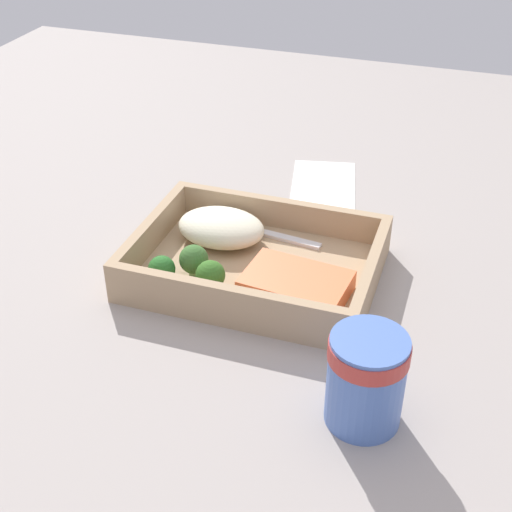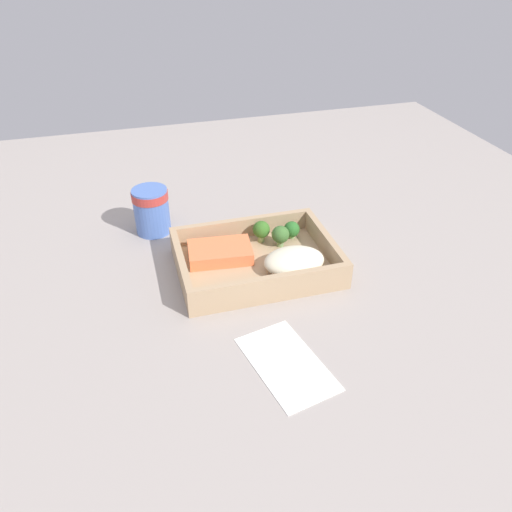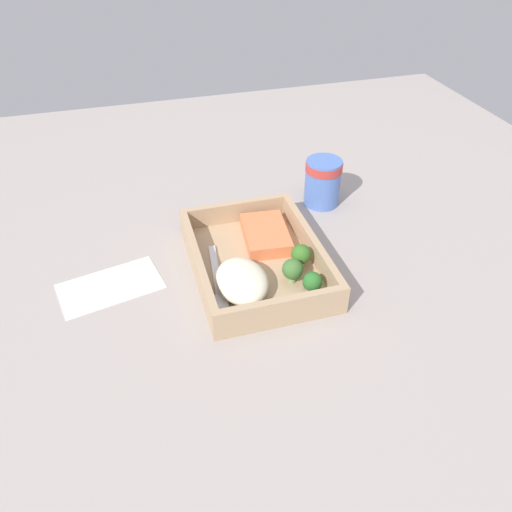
# 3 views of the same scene
# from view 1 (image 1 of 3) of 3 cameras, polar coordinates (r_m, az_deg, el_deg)

# --- Properties ---
(ground_plane) EXTENTS (1.60, 1.60, 0.02)m
(ground_plane) POSITION_cam_1_polar(r_m,az_deg,el_deg) (0.84, -0.00, -2.09)
(ground_plane) COLOR gray
(takeout_tray) EXTENTS (0.28, 0.20, 0.01)m
(takeout_tray) POSITION_cam_1_polar(r_m,az_deg,el_deg) (0.83, -0.00, -1.20)
(takeout_tray) COLOR tan
(takeout_tray) RESTS_ON ground_plane
(tray_rim) EXTENTS (0.28, 0.20, 0.04)m
(tray_rim) POSITION_cam_1_polar(r_m,az_deg,el_deg) (0.82, -0.00, 0.23)
(tray_rim) COLOR tan
(tray_rim) RESTS_ON takeout_tray
(salmon_fillet) EXTENTS (0.12, 0.09, 0.02)m
(salmon_fillet) POSITION_cam_1_polar(r_m,az_deg,el_deg) (0.78, 3.23, -2.31)
(salmon_fillet) COLOR #EA7345
(salmon_fillet) RESTS_ON takeout_tray
(mashed_potatoes) EXTENTS (0.11, 0.08, 0.04)m
(mashed_potatoes) POSITION_cam_1_polar(r_m,az_deg,el_deg) (0.87, -2.80, 2.29)
(mashed_potatoes) COLOR beige
(mashed_potatoes) RESTS_ON takeout_tray
(broccoli_floret_1) EXTENTS (0.03, 0.03, 0.03)m
(broccoli_floret_1) POSITION_cam_1_polar(r_m,az_deg,el_deg) (0.80, -7.55, -1.08)
(broccoli_floret_1) COLOR #73975A
(broccoli_floret_1) RESTS_ON takeout_tray
(broccoli_floret_2) EXTENTS (0.03, 0.03, 0.04)m
(broccoli_floret_2) POSITION_cam_1_polar(r_m,az_deg,el_deg) (0.80, -5.00, -0.32)
(broccoli_floret_2) COLOR #74985D
(broccoli_floret_2) RESTS_ON takeout_tray
(broccoli_floret_3) EXTENTS (0.03, 0.03, 0.04)m
(broccoli_floret_3) POSITION_cam_1_polar(r_m,az_deg,el_deg) (0.77, -3.67, -1.60)
(broccoli_floret_3) COLOR #87A763
(broccoli_floret_3) RESTS_ON takeout_tray
(fork) EXTENTS (0.16, 0.03, 0.00)m
(fork) POSITION_cam_1_polar(r_m,az_deg,el_deg) (0.89, -0.26, 2.08)
(fork) COLOR silver
(fork) RESTS_ON takeout_tray
(paper_cup) EXTENTS (0.07, 0.07, 0.09)m
(paper_cup) POSITION_cam_1_polar(r_m,az_deg,el_deg) (0.64, 8.81, -9.44)
(paper_cup) COLOR #4C6EB9
(paper_cup) RESTS_ON ground_plane
(receipt_slip) EXTENTS (0.12, 0.17, 0.00)m
(receipt_slip) POSITION_cam_1_polar(r_m,az_deg,el_deg) (1.02, 5.41, 5.58)
(receipt_slip) COLOR white
(receipt_slip) RESTS_ON ground_plane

